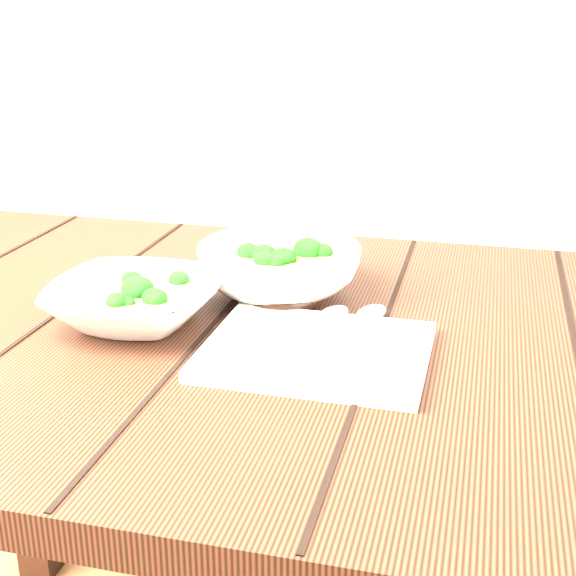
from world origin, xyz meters
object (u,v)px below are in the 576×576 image
(soup_bowl_front, at_px, (135,301))
(napkin, at_px, (316,351))
(soup_bowl_back, at_px, (279,268))
(trivet, at_px, (283,296))
(table, at_px, (234,410))

(soup_bowl_front, xyz_separation_m, napkin, (0.23, -0.04, -0.02))
(soup_bowl_front, distance_m, napkin, 0.24)
(soup_bowl_back, height_order, trivet, soup_bowl_back)
(table, distance_m, napkin, 0.19)
(napkin, bearing_deg, soup_bowl_front, 170.06)
(table, bearing_deg, trivet, 57.09)
(trivet, bearing_deg, soup_bowl_back, 111.57)
(soup_bowl_front, relative_size, napkin, 0.86)
(table, height_order, soup_bowl_back, soup_bowl_back)
(table, relative_size, soup_bowl_front, 5.74)
(table, xyz_separation_m, trivet, (0.05, 0.07, 0.13))
(soup_bowl_front, xyz_separation_m, trivet, (0.16, 0.10, -0.01))
(table, bearing_deg, soup_bowl_front, -167.60)
(table, bearing_deg, napkin, -29.50)
(soup_bowl_back, distance_m, trivet, 0.05)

